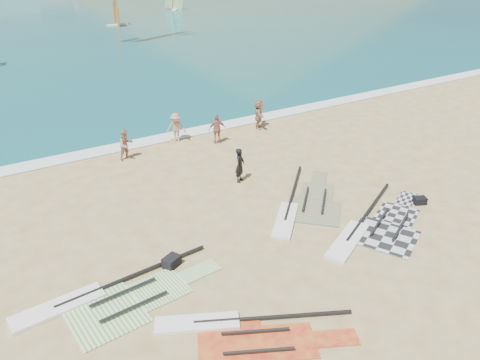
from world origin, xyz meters
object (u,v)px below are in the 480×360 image
rig_red (238,333)px  beachgoer_mid (176,128)px  rig_orange (302,206)px  gear_bag_far (420,201)px  gear_bag_near (172,262)px  beachgoer_back (217,129)px  person_wetsuit (240,165)px  beachgoer_left (126,145)px  rig_grey (373,228)px  rig_green (107,300)px  beachgoer_right (259,114)px

rig_red → beachgoer_mid: size_ratio=3.28×
rig_orange → gear_bag_far: size_ratio=10.72×
gear_bag_near → beachgoer_back: (6.61, 8.79, 0.62)m
person_wetsuit → beachgoer_left: bearing=85.5°
rig_grey → rig_red: (-7.18, -1.91, -0.00)m
gear_bag_far → rig_grey: bearing=-172.2°
rig_orange → gear_bag_far: 4.98m
rig_grey → rig_green: size_ratio=0.99×
beachgoer_right → rig_orange: bearing=-172.2°
rig_grey → rig_orange: 3.03m
rig_grey → rig_green: bearing=144.9°
rig_green → gear_bag_far: 13.07m
beachgoer_right → beachgoer_back: bearing=133.9°
rig_orange → beachgoer_mid: (-1.43, 9.30, 0.76)m
beachgoer_mid → beachgoer_left: bearing=-138.4°
rig_orange → person_wetsuit: 3.61m
rig_orange → person_wetsuit: (-0.96, 3.39, 0.76)m
rig_red → beachgoer_right: (9.50, 13.41, 0.81)m
person_wetsuit → rig_red: bearing=-161.5°
rig_red → beachgoer_mid: beachgoer_mid is taller
rig_grey → beachgoer_back: bearing=67.5°
gear_bag_near → beachgoer_right: 13.73m
rig_orange → beachgoer_right: bearing=22.2°
beachgoer_left → beachgoer_right: beachgoer_right is taller
rig_grey → person_wetsuit: size_ratio=3.99×
beachgoer_back → beachgoer_right: size_ratio=0.95×
gear_bag_near → beachgoer_right: (9.82, 9.57, 0.67)m
rig_grey → gear_bag_far: (3.13, 0.43, 0.10)m
person_wetsuit → beachgoer_back: size_ratio=1.00×
gear_bag_near → beachgoer_mid: bearing=64.7°
beachgoer_back → beachgoer_mid: bearing=-25.6°
beachgoer_left → beachgoer_back: size_ratio=0.99×
beachgoer_left → rig_orange: bearing=-75.8°
rig_green → gear_bag_far: bearing=-9.5°
rig_grey → beachgoer_mid: (-2.71, 12.05, 0.76)m
rig_orange → beachgoer_back: size_ratio=3.38×
gear_bag_near → beachgoer_right: beachgoer_right is taller
rig_orange → gear_bag_far: bearing=-73.2°
gear_bag_near → beachgoer_left: size_ratio=0.36×
rig_green → gear_bag_near: size_ratio=11.23×
rig_green → beachgoer_back: size_ratio=4.03×
beachgoer_mid → rig_red: bearing=-81.5°
rig_grey → person_wetsuit: 6.58m
rig_green → person_wetsuit: person_wetsuit is taller
beachgoer_mid → rig_green: bearing=-97.7°
rig_orange → beachgoer_left: (-4.55, 8.45, 0.75)m
gear_bag_far → beachgoer_left: beachgoer_left is taller
rig_grey → beachgoer_left: 12.64m
beachgoer_back → beachgoer_right: bearing=-155.4°
person_wetsuit → beachgoer_right: size_ratio=0.95×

